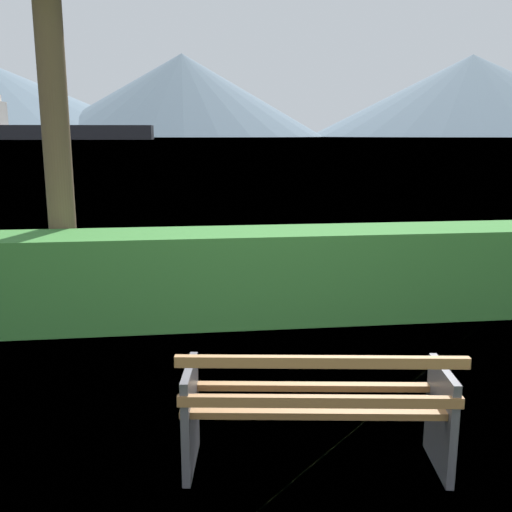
% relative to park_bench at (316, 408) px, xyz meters
% --- Properties ---
extents(ground_plane, '(1400.00, 1400.00, 0.00)m').
position_rel_park_bench_xyz_m(ground_plane, '(0.01, 0.06, -0.42)').
color(ground_plane, olive).
extents(water_surface, '(620.00, 620.00, 0.00)m').
position_rel_park_bench_xyz_m(water_surface, '(0.01, 307.58, -0.42)').
color(water_surface, '#6B8EA3').
rests_on(water_surface, ground_plane).
extents(park_bench, '(1.73, 0.79, 0.87)m').
position_rel_park_bench_xyz_m(park_bench, '(0.00, 0.00, 0.00)').
color(park_bench, olive).
rests_on(park_bench, ground_plane).
extents(hedge_row, '(6.74, 0.86, 1.03)m').
position_rel_park_bench_xyz_m(hedge_row, '(0.01, 3.10, 0.09)').
color(hedge_row, '#387A33').
rests_on(hedge_row, ground_plane).
extents(cargo_ship_large, '(83.35, 14.95, 18.35)m').
position_rel_park_bench_xyz_m(cargo_ship_large, '(-61.37, 250.05, 4.71)').
color(cargo_ship_large, '#232328').
rests_on(cargo_ship_large, water_surface).
extents(distant_hills, '(827.43, 380.42, 80.74)m').
position_rel_park_bench_xyz_m(distant_hills, '(26.38, 584.25, 38.27)').
color(distant_hills, slate).
rests_on(distant_hills, ground_plane).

